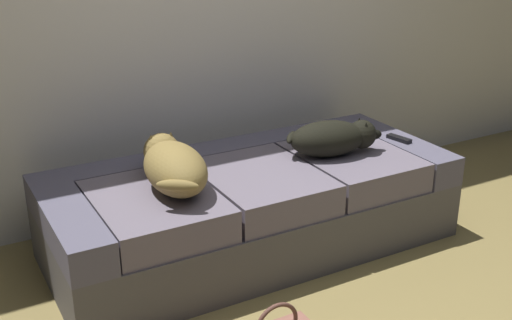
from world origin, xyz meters
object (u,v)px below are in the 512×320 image
(couch, at_px, (251,207))
(dog_tan, at_px, (173,165))
(dog_dark, at_px, (334,138))
(tv_remote, at_px, (399,139))

(couch, bearing_deg, dog_tan, -172.76)
(dog_tan, xyz_separation_m, dog_dark, (0.91, -0.01, -0.02))
(dog_dark, bearing_deg, dog_tan, 179.12)
(tv_remote, bearing_deg, couch, 164.80)
(couch, height_order, dog_dark, dog_dark)
(dog_tan, bearing_deg, couch, 7.24)
(dog_dark, relative_size, tv_remote, 3.69)
(dog_tan, relative_size, tv_remote, 4.35)
(couch, height_order, tv_remote, tv_remote)
(dog_dark, bearing_deg, tv_remote, -0.01)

